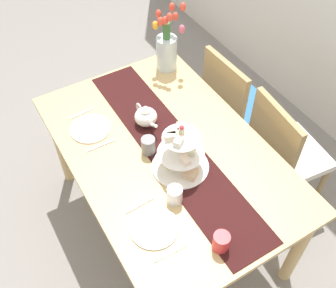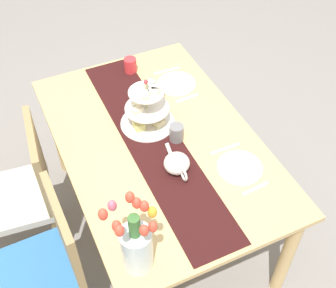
{
  "view_description": "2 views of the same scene",
  "coord_description": "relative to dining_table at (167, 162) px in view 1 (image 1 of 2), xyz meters",
  "views": [
    {
      "loc": [
        1.21,
        -0.71,
        2.4
      ],
      "look_at": [
        0.03,
        -0.01,
        0.84
      ],
      "focal_mm": 42.46,
      "sensor_mm": 36.0,
      "label": 1
    },
    {
      "loc": [
        -1.52,
        0.64,
        2.48
      ],
      "look_at": [
        -0.07,
        -0.03,
        0.79
      ],
      "focal_mm": 47.74,
      "sensor_mm": 36.0,
      "label": 2
    }
  ],
  "objects": [
    {
      "name": "chair_right",
      "position": [
        0.2,
        0.73,
        -0.15
      ],
      "size": [
        0.46,
        0.46,
        0.91
      ],
      "color": "#9C8254",
      "rests_on": "ground_plane"
    },
    {
      "name": "tulip_vase",
      "position": [
        -0.62,
        0.37,
        0.26
      ],
      "size": [
        0.21,
        0.22,
        0.44
      ],
      "color": "silver",
      "rests_on": "dining_table"
    },
    {
      "name": "mug_white_text",
      "position": [
        0.3,
        -0.13,
        0.15
      ],
      "size": [
        0.08,
        0.08,
        0.09
      ],
      "primitive_type": "cylinder",
      "color": "white",
      "rests_on": "dining_table"
    },
    {
      "name": "dining_table",
      "position": [
        0.0,
        0.0,
        0.0
      ],
      "size": [
        1.55,
        1.0,
        0.76
      ],
      "color": "tan",
      "rests_on": "ground_plane"
    },
    {
      "name": "table_runner",
      "position": [
        0.0,
        0.03,
        0.11
      ],
      "size": [
        1.5,
        0.28,
        0.0
      ],
      "primitive_type": "cube",
      "color": "black",
      "rests_on": "dining_table"
    },
    {
      "name": "knife_right",
      "position": [
        0.53,
        -0.29,
        0.11
      ],
      "size": [
        0.02,
        0.17,
        0.01
      ],
      "primitive_type": "cube",
      "rotation": [
        0.0,
        0.0,
        -0.03
      ],
      "color": "silver",
      "rests_on": "dining_table"
    },
    {
      "name": "knife_left",
      "position": [
        -0.21,
        -0.29,
        0.11
      ],
      "size": [
        0.01,
        0.17,
        0.01
      ],
      "primitive_type": "cube",
      "rotation": [
        0.0,
        0.0,
        -0.01
      ],
      "color": "silver",
      "rests_on": "dining_table"
    },
    {
      "name": "tiered_cake_stand",
      "position": [
        0.14,
        0.0,
        0.21
      ],
      "size": [
        0.3,
        0.3,
        0.3
      ],
      "color": "beige",
      "rests_on": "table_runner"
    },
    {
      "name": "fork_right",
      "position": [
        0.24,
        -0.29,
        0.11
      ],
      "size": [
        0.03,
        0.15,
        0.01
      ],
      "primitive_type": "cube",
      "rotation": [
        0.0,
        0.0,
        0.06
      ],
      "color": "silver",
      "rests_on": "dining_table"
    },
    {
      "name": "dinner_plate_left",
      "position": [
        -0.35,
        -0.29,
        0.11
      ],
      "size": [
        0.23,
        0.23,
        0.01
      ],
      "primitive_type": "cylinder",
      "color": "white",
      "rests_on": "dining_table"
    },
    {
      "name": "fork_left",
      "position": [
        -0.5,
        -0.29,
        0.11
      ],
      "size": [
        0.03,
        0.15,
        0.01
      ],
      "primitive_type": "cube",
      "rotation": [
        0.0,
        0.0,
        0.08
      ],
      "color": "silver",
      "rests_on": "dining_table"
    },
    {
      "name": "chair_left",
      "position": [
        -0.3,
        0.73,
        -0.15
      ],
      "size": [
        0.43,
        0.43,
        0.91
      ],
      "color": "#9C8254",
      "rests_on": "ground_plane"
    },
    {
      "name": "teapot",
      "position": [
        -0.23,
        0.0,
        0.16
      ],
      "size": [
        0.24,
        0.13,
        0.14
      ],
      "color": "white",
      "rests_on": "table_runner"
    },
    {
      "name": "mug_grey",
      "position": [
        -0.04,
        -0.09,
        0.16
      ],
      "size": [
        0.08,
        0.08,
        0.09
      ],
      "primitive_type": "cylinder",
      "color": "slate",
      "rests_on": "table_runner"
    },
    {
      "name": "ground_plane",
      "position": [
        0.0,
        0.0,
        -0.66
      ],
      "size": [
        8.0,
        8.0,
        0.0
      ],
      "primitive_type": "plane",
      "color": "gray"
    },
    {
      "name": "mug_orange",
      "position": [
        0.62,
        -0.09,
        0.15
      ],
      "size": [
        0.08,
        0.08,
        0.09
      ],
      "primitive_type": "cylinder",
      "color": "red",
      "rests_on": "dining_table"
    },
    {
      "name": "dinner_plate_right",
      "position": [
        0.38,
        -0.29,
        0.11
      ],
      "size": [
        0.23,
        0.23,
        0.01
      ],
      "primitive_type": "cylinder",
      "color": "white",
      "rests_on": "dining_table"
    }
  ]
}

